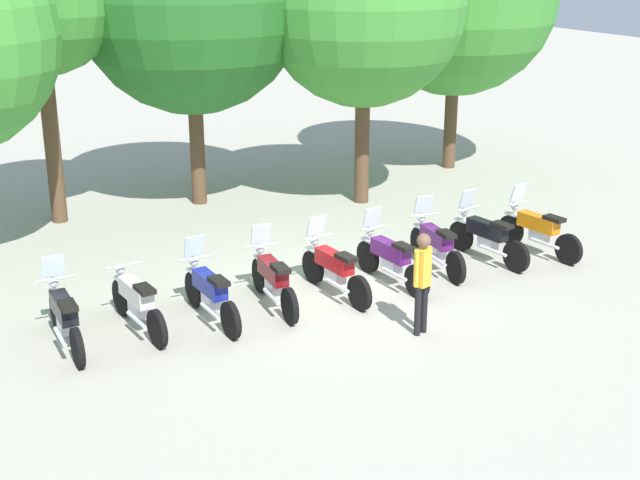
{
  "coord_description": "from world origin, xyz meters",
  "views": [
    {
      "loc": [
        -7.1,
        -13.03,
        6.19
      ],
      "look_at": [
        0.0,
        0.5,
        0.9
      ],
      "focal_mm": 48.6,
      "sensor_mm": 36.0,
      "label": 1
    }
  ],
  "objects_px": {
    "motorcycle_8": "(538,230)",
    "motorcycle_2": "(210,293)",
    "motorcycle_3": "(273,279)",
    "motorcycle_7": "(487,236)",
    "person_0": "(422,276)",
    "motorcycle_4": "(334,269)",
    "motorcycle_1": "(137,302)",
    "tree_3": "(364,4)",
    "motorcycle_0": "(64,317)",
    "motorcycle_5": "(390,258)",
    "motorcycle_6": "(436,244)"
  },
  "relations": [
    {
      "from": "motorcycle_0",
      "to": "motorcycle_4",
      "type": "distance_m",
      "value": 4.84
    },
    {
      "from": "motorcycle_5",
      "to": "motorcycle_6",
      "type": "relative_size",
      "value": 1.0
    },
    {
      "from": "motorcycle_5",
      "to": "person_0",
      "type": "distance_m",
      "value": 2.3
    },
    {
      "from": "motorcycle_4",
      "to": "motorcycle_8",
      "type": "distance_m",
      "value": 4.84
    },
    {
      "from": "motorcycle_6",
      "to": "tree_3",
      "type": "bearing_deg",
      "value": -5.29
    },
    {
      "from": "motorcycle_3",
      "to": "tree_3",
      "type": "distance_m",
      "value": 8.05
    },
    {
      "from": "motorcycle_3",
      "to": "motorcycle_4",
      "type": "height_order",
      "value": "same"
    },
    {
      "from": "person_0",
      "to": "motorcycle_6",
      "type": "bearing_deg",
      "value": -57.01
    },
    {
      "from": "motorcycle_6",
      "to": "motorcycle_8",
      "type": "relative_size",
      "value": 1.0
    },
    {
      "from": "motorcycle_0",
      "to": "motorcycle_6",
      "type": "bearing_deg",
      "value": -89.13
    },
    {
      "from": "motorcycle_8",
      "to": "motorcycle_2",
      "type": "bearing_deg",
      "value": 82.74
    },
    {
      "from": "motorcycle_4",
      "to": "tree_3",
      "type": "distance_m",
      "value": 7.46
    },
    {
      "from": "motorcycle_0",
      "to": "motorcycle_5",
      "type": "relative_size",
      "value": 1.0
    },
    {
      "from": "motorcycle_5",
      "to": "person_0",
      "type": "bearing_deg",
      "value": 156.41
    },
    {
      "from": "motorcycle_1",
      "to": "motorcycle_4",
      "type": "bearing_deg",
      "value": -99.04
    },
    {
      "from": "motorcycle_1",
      "to": "motorcycle_2",
      "type": "height_order",
      "value": "motorcycle_2"
    },
    {
      "from": "motorcycle_7",
      "to": "person_0",
      "type": "xyz_separation_m",
      "value": [
        -3.15,
        -2.3,
        0.52
      ]
    },
    {
      "from": "motorcycle_0",
      "to": "motorcycle_1",
      "type": "xyz_separation_m",
      "value": [
        1.21,
        0.08,
        -0.01
      ]
    },
    {
      "from": "motorcycle_1",
      "to": "motorcycle_6",
      "type": "distance_m",
      "value": 6.06
    },
    {
      "from": "motorcycle_6",
      "to": "motorcycle_8",
      "type": "height_order",
      "value": "same"
    },
    {
      "from": "motorcycle_7",
      "to": "motorcycle_8",
      "type": "distance_m",
      "value": 1.22
    },
    {
      "from": "motorcycle_0",
      "to": "motorcycle_7",
      "type": "distance_m",
      "value": 8.46
    },
    {
      "from": "motorcycle_3",
      "to": "motorcycle_5",
      "type": "height_order",
      "value": "same"
    },
    {
      "from": "motorcycle_1",
      "to": "motorcycle_4",
      "type": "height_order",
      "value": "motorcycle_4"
    },
    {
      "from": "motorcycle_8",
      "to": "tree_3",
      "type": "bearing_deg",
      "value": 7.45
    },
    {
      "from": "motorcycle_0",
      "to": "tree_3",
      "type": "relative_size",
      "value": 0.3
    },
    {
      "from": "motorcycle_4",
      "to": "motorcycle_5",
      "type": "xyz_separation_m",
      "value": [
        1.21,
        -0.01,
        0.0
      ]
    },
    {
      "from": "motorcycle_4",
      "to": "motorcycle_5",
      "type": "bearing_deg",
      "value": -94.95
    },
    {
      "from": "motorcycle_4",
      "to": "motorcycle_6",
      "type": "distance_m",
      "value": 2.44
    },
    {
      "from": "motorcycle_3",
      "to": "motorcycle_2",
      "type": "bearing_deg",
      "value": 98.36
    },
    {
      "from": "tree_3",
      "to": "motorcycle_3",
      "type": "bearing_deg",
      "value": -133.57
    },
    {
      "from": "motorcycle_4",
      "to": "motorcycle_8",
      "type": "relative_size",
      "value": 1.0
    },
    {
      "from": "motorcycle_2",
      "to": "motorcycle_6",
      "type": "relative_size",
      "value": 1.0
    },
    {
      "from": "motorcycle_0",
      "to": "motorcycle_3",
      "type": "height_order",
      "value": "same"
    },
    {
      "from": "motorcycle_3",
      "to": "motorcycle_7",
      "type": "xyz_separation_m",
      "value": [
        4.83,
        0.11,
        0.0
      ]
    },
    {
      "from": "motorcycle_8",
      "to": "motorcycle_0",
      "type": "bearing_deg",
      "value": 81.83
    },
    {
      "from": "motorcycle_1",
      "to": "motorcycle_8",
      "type": "distance_m",
      "value": 8.47
    },
    {
      "from": "motorcycle_5",
      "to": "motorcycle_7",
      "type": "xyz_separation_m",
      "value": [
        2.42,
        0.18,
        0.0
      ]
    },
    {
      "from": "motorcycle_0",
      "to": "motorcycle_4",
      "type": "bearing_deg",
      "value": -91.51
    },
    {
      "from": "motorcycle_5",
      "to": "motorcycle_8",
      "type": "height_order",
      "value": "same"
    },
    {
      "from": "motorcycle_2",
      "to": "motorcycle_5",
      "type": "height_order",
      "value": "same"
    },
    {
      "from": "motorcycle_4",
      "to": "motorcycle_7",
      "type": "relative_size",
      "value": 1.0
    },
    {
      "from": "motorcycle_8",
      "to": "person_0",
      "type": "bearing_deg",
      "value": 108.66
    },
    {
      "from": "motorcycle_1",
      "to": "motorcycle_7",
      "type": "xyz_separation_m",
      "value": [
        7.25,
        -0.03,
        0.01
      ]
    },
    {
      "from": "motorcycle_3",
      "to": "motorcycle_5",
      "type": "xyz_separation_m",
      "value": [
        2.41,
        -0.07,
        0.0
      ]
    },
    {
      "from": "motorcycle_4",
      "to": "motorcycle_6",
      "type": "xyz_separation_m",
      "value": [
        2.43,
        0.24,
        0.0
      ]
    },
    {
      "from": "motorcycle_5",
      "to": "person_0",
      "type": "xyz_separation_m",
      "value": [
        -0.73,
        -2.12,
        0.52
      ]
    },
    {
      "from": "motorcycle_6",
      "to": "tree_3",
      "type": "relative_size",
      "value": 0.3
    },
    {
      "from": "motorcycle_6",
      "to": "person_0",
      "type": "relative_size",
      "value": 1.25
    },
    {
      "from": "motorcycle_3",
      "to": "motorcycle_4",
      "type": "xyz_separation_m",
      "value": [
        1.2,
        -0.06,
        0.0
      ]
    }
  ]
}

